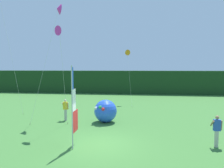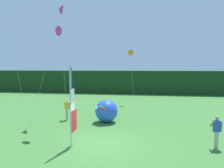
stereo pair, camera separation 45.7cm
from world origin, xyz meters
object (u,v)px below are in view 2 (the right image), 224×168
at_px(person_near_banner, 67,109).
at_px(kite_orange_delta_3, 130,53).
at_px(person_mid_field, 217,131).
at_px(kite_magenta_delta_0, 60,10).
at_px(inflatable_balloon, 106,111).
at_px(kite_magenta_delta_1, 60,31).
at_px(banner_flag, 72,108).

relative_size(person_near_banner, kite_orange_delta_3, 0.27).
height_order(person_mid_field, kite_magenta_delta_0, kite_magenta_delta_0).
xyz_separation_m(person_mid_field, kite_orange_delta_3, (-5.67, 14.18, 5.26)).
bearing_deg(kite_orange_delta_3, person_mid_field, -68.20).
relative_size(person_mid_field, kite_magenta_delta_0, 0.18).
bearing_deg(kite_magenta_delta_0, person_mid_field, -24.30).
bearing_deg(inflatable_balloon, kite_magenta_delta_0, 174.63).
distance_m(kite_magenta_delta_1, kite_orange_delta_3, 12.63).
bearing_deg(kite_magenta_delta_1, kite_magenta_delta_0, 111.56).
distance_m(kite_magenta_delta_0, kite_magenta_delta_1, 3.58).
distance_m(person_mid_field, kite_orange_delta_3, 16.15).
bearing_deg(kite_magenta_delta_1, banner_flag, -58.78).
relative_size(inflatable_balloon, kite_orange_delta_3, 0.29).
relative_size(person_near_banner, kite_magenta_delta_0, 0.18).
bearing_deg(person_near_banner, kite_orange_delta_3, 64.21).
distance_m(banner_flag, inflatable_balloon, 5.71).
distance_m(person_mid_field, inflatable_balloon, 8.24).
bearing_deg(kite_magenta_delta_1, person_near_banner, 102.05).
relative_size(banner_flag, inflatable_balloon, 2.40).
bearing_deg(person_mid_field, kite_orange_delta_3, 111.80).
xyz_separation_m(inflatable_balloon, kite_magenta_delta_1, (-2.86, -2.26, 5.99)).
xyz_separation_m(kite_magenta_delta_1, kite_orange_delta_3, (4.09, 11.93, -0.69)).
relative_size(kite_magenta_delta_0, kite_orange_delta_3, 1.45).
bearing_deg(kite_magenta_delta_0, banner_flag, -62.91).
height_order(person_near_banner, person_mid_field, person_near_banner).
bearing_deg(person_mid_field, inflatable_balloon, 146.83).
distance_m(kite_magenta_delta_0, kite_orange_delta_3, 11.01).
bearing_deg(banner_flag, person_mid_field, 7.20).
distance_m(banner_flag, person_mid_field, 7.96).
bearing_deg(person_near_banner, kite_magenta_delta_0, 156.83).
distance_m(inflatable_balloon, kite_orange_delta_3, 11.09).
xyz_separation_m(banner_flag, inflatable_balloon, (0.90, 5.50, -1.25)).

